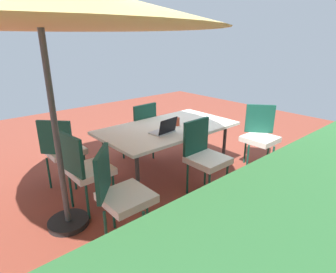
{
  "coord_description": "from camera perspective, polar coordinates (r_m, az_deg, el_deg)",
  "views": [
    {
      "loc": [
        2.48,
        2.84,
        1.95
      ],
      "look_at": [
        0.0,
        0.0,
        0.61
      ],
      "focal_mm": 29.54,
      "sensor_mm": 36.0,
      "label": 1
    }
  ],
  "objects": [
    {
      "name": "chair_northwest",
      "position": [
        4.51,
        18.42,
        0.51
      ],
      "size": [
        0.59,
        0.58,
        0.98
      ],
      "rotation": [
        0.0,
        0.0,
        2.27
      ],
      "color": "silver",
      "rests_on": "ground_plane"
    },
    {
      "name": "chair_south",
      "position": [
        4.56,
        -5.84,
        1.65
      ],
      "size": [
        0.46,
        0.47,
        0.98
      ],
      "rotation": [
        0.0,
        0.0,
        0.06
      ],
      "color": "silver",
      "rests_on": "ground_plane"
    },
    {
      "name": "ground_plane",
      "position": [
        4.25,
        0.0,
        -7.85
      ],
      "size": [
        10.0,
        10.0,
        0.02
      ],
      "primitive_type": "cube",
      "color": "brown"
    },
    {
      "name": "cup",
      "position": [
        3.99,
        1.95,
        3.09
      ],
      "size": [
        0.07,
        0.07,
        0.12
      ],
      "primitive_type": "cylinder",
      "color": "#CC4C33",
      "rests_on": "dining_table"
    },
    {
      "name": "laptop",
      "position": [
        3.67,
        -0.78,
        1.4
      ],
      "size": [
        0.35,
        0.28,
        0.21
      ],
      "rotation": [
        0.0,
        0.0,
        0.12
      ],
      "color": "#B7B7BC",
      "rests_on": "dining_table"
    },
    {
      "name": "chair_northeast",
      "position": [
        2.76,
        -9.94,
        -11.16
      ],
      "size": [
        0.59,
        0.59,
        0.98
      ],
      "rotation": [
        0.0,
        0.0,
        3.99
      ],
      "color": "silver",
      "rests_on": "ground_plane"
    },
    {
      "name": "chair_southeast",
      "position": [
        3.99,
        -20.92,
        -2.24
      ],
      "size": [
        0.59,
        0.59,
        0.98
      ],
      "rotation": [
        0.0,
        0.0,
        5.46
      ],
      "color": "silver",
      "rests_on": "ground_plane"
    },
    {
      "name": "chair_east",
      "position": [
        3.33,
        -16.74,
        -6.08
      ],
      "size": [
        0.48,
        0.47,
        0.98
      ],
      "rotation": [
        0.0,
        0.0,
        4.83
      ],
      "color": "silver",
      "rests_on": "ground_plane"
    },
    {
      "name": "patio_umbrella",
      "position": [
        2.8,
        -25.39,
        23.71
      ],
      "size": [
        3.25,
        3.25,
        2.45
      ],
      "color": "#4C4C4C",
      "rests_on": "ground_plane"
    },
    {
      "name": "dining_table",
      "position": [
        3.97,
        0.0,
        1.39
      ],
      "size": [
        1.95,
        1.08,
        0.76
      ],
      "color": "silver",
      "rests_on": "ground_plane"
    },
    {
      "name": "chair_north",
      "position": [
        3.57,
        7.52,
        -3.62
      ],
      "size": [
        0.46,
        0.47,
        0.98
      ],
      "rotation": [
        0.0,
        0.0,
        3.17
      ],
      "color": "silver",
      "rests_on": "ground_plane"
    }
  ]
}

